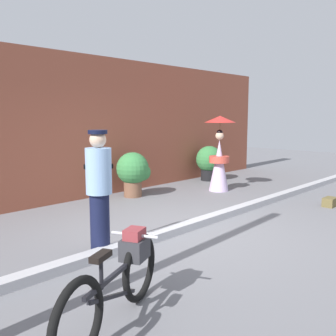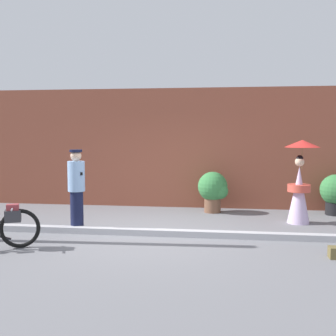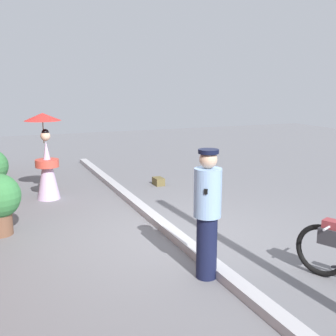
# 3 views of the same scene
# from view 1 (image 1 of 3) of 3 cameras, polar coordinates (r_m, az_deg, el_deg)

# --- Properties ---
(ground_plane) EXTENTS (30.00, 30.00, 0.00)m
(ground_plane) POSITION_cam_1_polar(r_m,az_deg,el_deg) (6.07, 1.96, -9.60)
(ground_plane) COLOR slate
(building_wall) EXTENTS (14.00, 0.40, 3.14)m
(building_wall) POSITION_cam_1_polar(r_m,az_deg,el_deg) (8.39, -15.44, 5.86)
(building_wall) COLOR brown
(building_wall) RESTS_ON ground_plane
(sidewalk_curb) EXTENTS (14.00, 0.20, 0.12)m
(sidewalk_curb) POSITION_cam_1_polar(r_m,az_deg,el_deg) (6.05, 1.96, -9.05)
(sidewalk_curb) COLOR #B2B2B7
(sidewalk_curb) RESTS_ON ground_plane
(bicycle_near_officer) EXTENTS (1.64, 0.78, 0.76)m
(bicycle_near_officer) POSITION_cam_1_polar(r_m,az_deg,el_deg) (3.47, -7.59, -16.45)
(bicycle_near_officer) COLOR black
(bicycle_near_officer) RESTS_ON ground_plane
(person_officer) EXTENTS (0.34, 0.34, 1.64)m
(person_officer) POSITION_cam_1_polar(r_m,az_deg,el_deg) (5.05, -10.37, -3.07)
(person_officer) COLOR #141938
(person_officer) RESTS_ON ground_plane
(person_with_parasol) EXTENTS (0.75, 0.75, 1.82)m
(person_with_parasol) POSITION_cam_1_polar(r_m,az_deg,el_deg) (9.26, 7.75, 2.06)
(person_with_parasol) COLOR silver
(person_with_parasol) RESTS_ON ground_plane
(potted_plant_by_door) EXTENTS (0.75, 0.73, 1.01)m
(potted_plant_by_door) POSITION_cam_1_polar(r_m,az_deg,el_deg) (8.56, -5.19, -0.48)
(potted_plant_by_door) COLOR brown
(potted_plant_by_door) RESTS_ON ground_plane
(potted_plant_small) EXTENTS (0.77, 0.75, 0.98)m
(potted_plant_small) POSITION_cam_1_polar(r_m,az_deg,el_deg) (10.78, 6.37, 1.00)
(potted_plant_small) COLOR black
(potted_plant_small) RESTS_ON ground_plane
(backpack_on_pavement) EXTENTS (0.33, 0.21, 0.18)m
(backpack_on_pavement) POSITION_cam_1_polar(r_m,az_deg,el_deg) (8.35, 23.31, -4.72)
(backpack_on_pavement) COLOR brown
(backpack_on_pavement) RESTS_ON ground_plane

